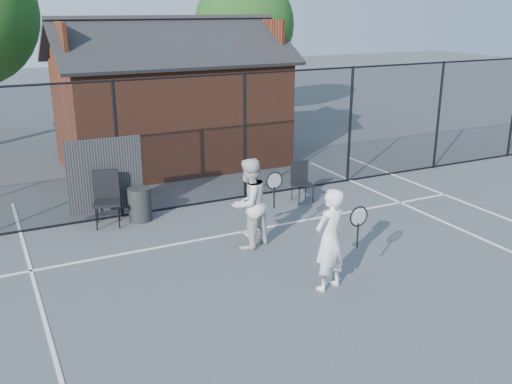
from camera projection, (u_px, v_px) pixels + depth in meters
name	position (u px, v px, depth m)	size (l,w,h in m)	color
ground	(322.00, 295.00, 9.17)	(80.00, 80.00, 0.00)	#474C51
court_lines	(373.00, 335.00, 8.04)	(11.02, 18.00, 0.01)	silver
fence	(193.00, 145.00, 12.84)	(22.04, 3.00, 3.00)	black
clubhouse	(170.00, 108.00, 16.54)	(6.50, 4.36, 4.19)	#622D17
tree_right	(244.00, 25.00, 22.69)	(3.97, 3.97, 5.70)	#332214
player_front	(330.00, 240.00, 9.12)	(0.81, 0.64, 1.71)	white
player_back	(249.00, 204.00, 10.74)	(1.04, 0.94, 1.75)	silver
chair_left	(107.00, 200.00, 11.89)	(0.54, 0.57, 1.13)	black
chair_right	(303.00, 183.00, 13.39)	(0.44, 0.46, 0.93)	black
waste_bin	(140.00, 204.00, 12.25)	(0.50, 0.50, 0.72)	#262626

